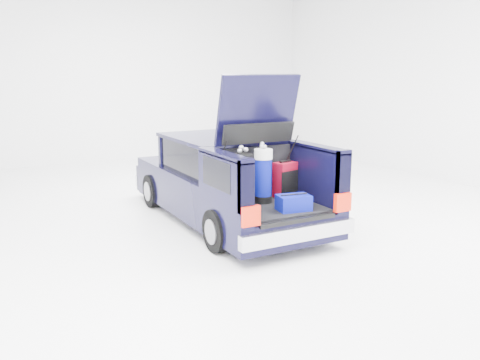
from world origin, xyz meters
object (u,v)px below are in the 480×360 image
black_golf_bag (243,182)px  blue_golf_bag (263,175)px  blue_duffel (294,203)px  car (223,181)px  red_suitcase (285,180)px

black_golf_bag → blue_golf_bag: (0.50, 0.29, -0.00)m
black_golf_bag → blue_duffel: black_golf_bag is taller
car → blue_golf_bag: bearing=-90.1°
black_golf_bag → blue_golf_bag: 0.57m
car → blue_duffel: size_ratio=9.43×
red_suitcase → blue_golf_bag: (-0.48, -0.14, 0.14)m
red_suitcase → blue_duffel: 0.82m
red_suitcase → car: bearing=98.3°
blue_duffel → red_suitcase: bearing=74.2°
car → blue_duffel: (0.15, -1.92, 0.04)m
red_suitcase → black_golf_bag: black_golf_bag is taller
car → red_suitcase: 1.30m
car → black_golf_bag: (-0.50, -1.62, 0.34)m
blue_duffel → blue_golf_bag: bearing=113.1°
black_golf_bag → car: bearing=78.9°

